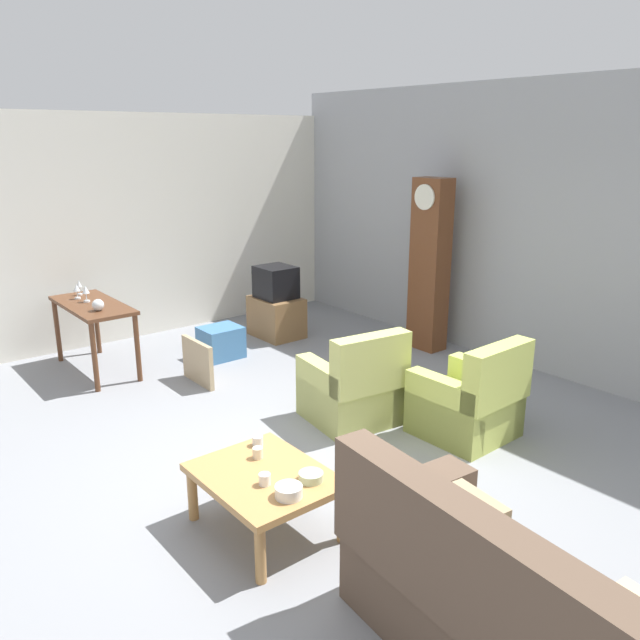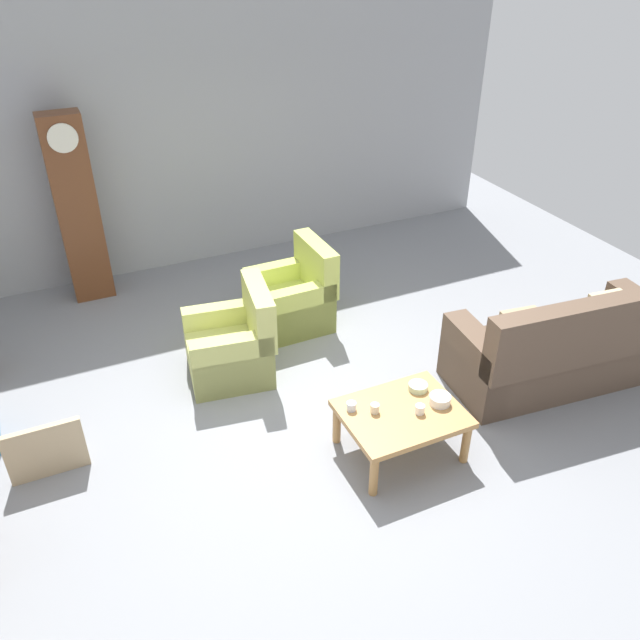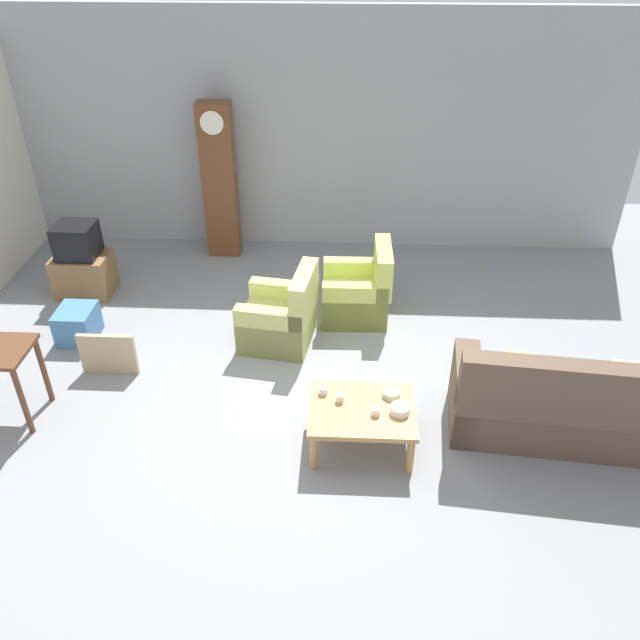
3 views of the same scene
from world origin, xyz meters
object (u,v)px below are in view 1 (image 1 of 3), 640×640
object	(u,v)px
cup_white_porcelain	(265,479)
wine_glass_mid	(77,289)
cup_blue_rimmed	(258,441)
console_table_dark	(93,314)
couch_floral	(530,635)
tv_stand_cabinet	(277,317)
tv_crt	(276,282)
coffee_table_wood	(265,482)
bowl_white_stacked	(289,491)
armchair_olive_near	(354,391)
armchair_olive_far	(469,404)
storage_box_blue	(221,342)
bowl_shallow_green	(311,476)
wine_glass_tall	(79,285)
grandfather_clock	(430,265)
glass_dome_cloche	(98,305)
framed_picture_leaning	(198,362)
cup_cream_tall	(258,453)
wine_glass_short	(86,291)

from	to	relation	value
cup_white_porcelain	wine_glass_mid	xyz separation A→B (m)	(-4.17, 0.26, 0.44)
cup_blue_rimmed	wine_glass_mid	distance (m)	3.71
console_table_dark	cup_white_porcelain	bearing A→B (deg)	-4.59
couch_floral	wine_glass_mid	world-z (taller)	couch_floral
tv_stand_cabinet	tv_crt	bearing A→B (deg)	0.00
coffee_table_wood	bowl_white_stacked	distance (m)	0.35
couch_floral	armchair_olive_near	distance (m)	3.13
armchair_olive_far	bowl_white_stacked	world-z (taller)	armchair_olive_far
armchair_olive_far	storage_box_blue	bearing A→B (deg)	-168.59
bowl_shallow_green	wine_glass_tall	size ratio (longest dim) A/B	0.91
grandfather_clock	glass_dome_cloche	bearing A→B (deg)	-112.25
framed_picture_leaning	armchair_olive_far	bearing A→B (deg)	25.65
storage_box_blue	wine_glass_tall	bearing A→B (deg)	-126.73
wine_glass_mid	armchair_olive_far	bearing A→B (deg)	26.77
wine_glass_mid	bowl_shallow_green	bearing A→B (deg)	0.10
tv_crt	bowl_shallow_green	distance (m)	4.48
grandfather_clock	tv_stand_cabinet	world-z (taller)	grandfather_clock
glass_dome_cloche	cup_white_porcelain	xyz separation A→B (m)	(3.52, -0.26, -0.39)
cup_cream_tall	bowl_white_stacked	size ratio (longest dim) A/B	0.44
wine_glass_mid	cup_blue_rimmed	bearing A→B (deg)	0.13
couch_floral	cup_cream_tall	size ratio (longest dim) A/B	28.05
glass_dome_cloche	console_table_dark	bearing A→B (deg)	171.14
armchair_olive_near	wine_glass_tall	xyz separation A→B (m)	(-3.31, -1.35, 0.61)
framed_picture_leaning	cup_blue_rimmed	bearing A→B (deg)	-18.02
armchair_olive_far	wine_glass_short	bearing A→B (deg)	-152.37
tv_stand_cabinet	console_table_dark	bearing A→B (deg)	-95.57
glass_dome_cloche	wine_glass_tall	bearing A→B (deg)	174.16
wine_glass_tall	framed_picture_leaning	bearing A→B (deg)	23.74
armchair_olive_near	tv_stand_cabinet	xyz separation A→B (m)	(-2.61, 0.96, -0.04)
tv_crt	wine_glass_tall	world-z (taller)	wine_glass_tall
glass_dome_cloche	wine_glass_tall	size ratio (longest dim) A/B	0.70
grandfather_clock	bowl_white_stacked	size ratio (longest dim) A/B	12.12
armchair_olive_near	grandfather_clock	xyz separation A→B (m)	(-1.02, 2.16, 0.76)
wine_glass_short	armchair_olive_near	bearing A→B (deg)	25.52
wine_glass_tall	tv_crt	bearing A→B (deg)	73.25
grandfather_clock	glass_dome_cloche	xyz separation A→B (m)	(-1.47, -3.60, -0.21)
bowl_white_stacked	wine_glass_short	size ratio (longest dim) A/B	0.94
cup_white_porcelain	wine_glass_mid	world-z (taller)	wine_glass_mid
couch_floral	wine_glass_short	world-z (taller)	couch_floral
bowl_shallow_green	wine_glass_tall	world-z (taller)	wine_glass_tall
tv_crt	bowl_white_stacked	world-z (taller)	tv_crt
couch_floral	wine_glass_short	distance (m)	5.77
wine_glass_tall	wine_glass_short	xyz separation A→B (m)	(0.37, -0.05, 0.00)
cup_cream_tall	wine_glass_short	size ratio (longest dim) A/B	0.42
tv_stand_cabinet	bowl_shallow_green	xyz separation A→B (m)	(3.78, -2.39, 0.19)
grandfather_clock	cup_cream_tall	size ratio (longest dim) A/B	27.35
armchair_olive_far	grandfather_clock	bearing A→B (deg)	140.50
armchair_olive_far	grandfather_clock	world-z (taller)	grandfather_clock
cup_white_porcelain	cup_cream_tall	distance (m)	0.36
framed_picture_leaning	storage_box_blue	size ratio (longest dim) A/B	1.27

